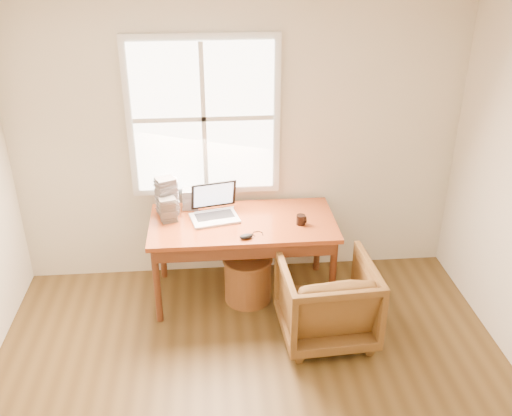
{
  "coord_description": "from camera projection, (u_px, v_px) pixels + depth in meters",
  "views": [
    {
      "loc": [
        -0.26,
        -2.53,
        3.07
      ],
      "look_at": [
        0.1,
        1.65,
        0.95
      ],
      "focal_mm": 40.0,
      "sensor_mm": 36.0,
      "label": 1
    }
  ],
  "objects": [
    {
      "name": "coffee_mug",
      "position": [
        301.0,
        220.0,
        4.84
      ],
      "size": [
        0.09,
        0.09,
        0.09
      ],
      "primitive_type": "cylinder",
      "rotation": [
        0.0,
        0.0,
        0.27
      ],
      "color": "black",
      "rests_on": "desk"
    },
    {
      "name": "cd_stack_b",
      "position": [
        168.0,
        209.0,
        4.88
      ],
      "size": [
        0.16,
        0.14,
        0.21
      ],
      "primitive_type": "cube",
      "rotation": [
        0.0,
        0.0,
        0.2
      ],
      "color": "#2A292F",
      "rests_on": "desk"
    },
    {
      "name": "cd_stack_a",
      "position": [
        169.0,
        195.0,
        5.02
      ],
      "size": [
        0.17,
        0.16,
        0.3
      ],
      "primitive_type": "cube",
      "rotation": [
        0.0,
        0.0,
        0.15
      ],
      "color": "silver",
      "rests_on": "desk"
    },
    {
      "name": "laptop",
      "position": [
        214.0,
        202.0,
        4.87
      ],
      "size": [
        0.53,
        0.55,
        0.33
      ],
      "primitive_type": null,
      "rotation": [
        0.0,
        0.0,
        0.22
      ],
      "color": "silver",
      "rests_on": "desk"
    },
    {
      "name": "room_shell",
      "position": [
        257.0,
        269.0,
        3.2
      ],
      "size": [
        4.04,
        4.54,
        2.64
      ],
      "color": "#533D1C",
      "rests_on": "ground"
    },
    {
      "name": "cd_stack_d",
      "position": [
        191.0,
        199.0,
        5.1
      ],
      "size": [
        0.14,
        0.12,
        0.18
      ],
      "primitive_type": "cube",
      "rotation": [
        0.0,
        0.0,
        -0.0
      ],
      "color": "silver",
      "rests_on": "desk"
    },
    {
      "name": "wicker_stool",
      "position": [
        248.0,
        279.0,
        5.08
      ],
      "size": [
        0.47,
        0.47,
        0.41
      ],
      "primitive_type": "cylinder",
      "rotation": [
        0.0,
        0.0,
        -0.14
      ],
      "color": "brown",
      "rests_on": "room_shell"
    },
    {
      "name": "desk",
      "position": [
        243.0,
        223.0,
        4.92
      ],
      "size": [
        1.6,
        0.8,
        0.04
      ],
      "primitive_type": "cube",
      "color": "brown",
      "rests_on": "room_shell"
    },
    {
      "name": "armchair",
      "position": [
        326.0,
        300.0,
        4.58
      ],
      "size": [
        0.78,
        0.8,
        0.69
      ],
      "primitive_type": "imported",
      "rotation": [
        0.0,
        0.0,
        3.2
      ],
      "color": "brown",
      "rests_on": "room_shell"
    },
    {
      "name": "cd_stack_c",
      "position": [
        166.0,
        197.0,
        4.94
      ],
      "size": [
        0.2,
        0.19,
        0.35
      ],
      "primitive_type": "cube",
      "rotation": [
        0.0,
        0.0,
        0.44
      ],
      "color": "gray",
      "rests_on": "desk"
    },
    {
      "name": "mouse",
      "position": [
        246.0,
        236.0,
        4.64
      ],
      "size": [
        0.13,
        0.09,
        0.04
      ],
      "primitive_type": "ellipsoid",
      "rotation": [
        0.0,
        0.0,
        0.27
      ],
      "color": "black",
      "rests_on": "desk"
    }
  ]
}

